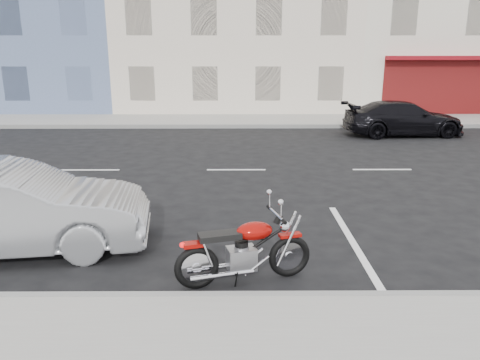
# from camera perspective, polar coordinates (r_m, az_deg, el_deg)

# --- Properties ---
(ground) EXTENTS (120.00, 120.00, 0.00)m
(ground) POSITION_cam_1_polar(r_m,az_deg,el_deg) (12.94, 8.43, 1.25)
(ground) COLOR black
(ground) RESTS_ON ground
(sidewalk_far) EXTENTS (80.00, 3.40, 0.15)m
(sidewalk_far) POSITION_cam_1_polar(r_m,az_deg,el_deg) (21.52, -8.51, 7.18)
(sidewalk_far) COLOR gray
(sidewalk_far) RESTS_ON ground
(curb_near) EXTENTS (80.00, 0.12, 0.16)m
(curb_near) POSITION_cam_1_polar(r_m,az_deg,el_deg) (6.91, -27.01, -12.86)
(curb_near) COLOR gray
(curb_near) RESTS_ON ground
(curb_far) EXTENTS (80.00, 0.12, 0.16)m
(curb_far) POSITION_cam_1_polar(r_m,az_deg,el_deg) (19.86, -9.18, 6.47)
(curb_far) COLOR gray
(curb_far) RESTS_ON ground
(bldg_cream) EXTENTS (12.00, 12.00, 11.50)m
(bldg_cream) POSITION_cam_1_polar(r_m,az_deg,el_deg) (28.80, -0.44, 20.77)
(bldg_cream) COLOR beige
(bldg_cream) RESTS_ON ground
(motorcycle) EXTENTS (1.93, 0.81, 0.99)m
(motorcycle) POSITION_cam_1_polar(r_m,az_deg,el_deg) (6.79, 6.27, -8.12)
(motorcycle) COLOR black
(motorcycle) RESTS_ON ground
(sedan_silver) EXTENTS (4.57, 2.12, 1.45)m
(sedan_silver) POSITION_cam_1_polar(r_m,az_deg,el_deg) (8.32, -26.52, -3.21)
(sedan_silver) COLOR #9B9EA2
(sedan_silver) RESTS_ON ground
(car_far) EXTENTS (4.60, 2.12, 1.30)m
(car_far) POSITION_cam_1_polar(r_m,az_deg,el_deg) (18.94, 19.27, 7.11)
(car_far) COLOR black
(car_far) RESTS_ON ground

